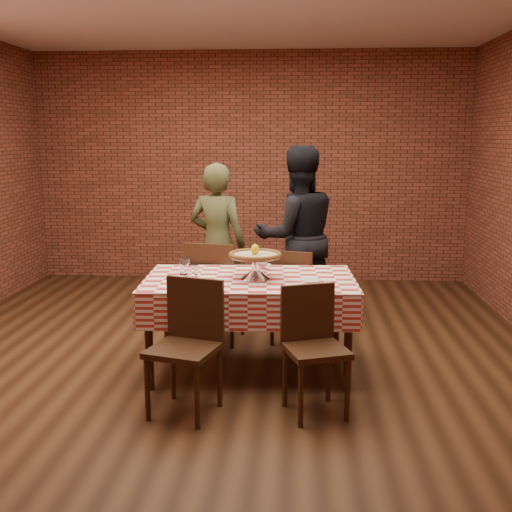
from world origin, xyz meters
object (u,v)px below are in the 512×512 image
at_px(pizza_stand, 255,267).
at_px(water_glass_left, 193,273).
at_px(chair_far_right, 295,295).
at_px(diner_black, 297,237).
at_px(water_glass_right, 185,266).
at_px(pizza, 255,255).
at_px(chair_near_right, 316,353).
at_px(chair_far_left, 216,291).
at_px(table, 250,325).
at_px(chair_near_left, 184,350).
at_px(diner_olive, 218,243).
at_px(condiment_caddy, 263,260).

bearing_deg(pizza_stand, water_glass_left, -165.39).
bearing_deg(chair_far_right, diner_black, -78.17).
xyz_separation_m(pizza_stand, water_glass_right, (-0.57, 0.12, -0.02)).
height_order(pizza, chair_near_right, pizza).
bearing_deg(pizza, chair_far_left, 118.83).
xyz_separation_m(chair_near_right, diner_black, (-0.14, 2.03, 0.45)).
bearing_deg(table, chair_near_left, -115.07).
relative_size(table, diner_olive, 1.01).
xyz_separation_m(pizza, chair_far_left, (-0.41, 0.74, -0.48)).
distance_m(pizza_stand, chair_near_left, 0.99).
bearing_deg(condiment_caddy, diner_olive, 135.04).
xyz_separation_m(chair_far_right, diner_olive, (-0.78, 0.59, 0.36)).
distance_m(pizza_stand, chair_far_left, 0.92).
bearing_deg(condiment_caddy, pizza, -78.67).
xyz_separation_m(chair_near_left, diner_olive, (-0.05, 2.13, 0.35)).
relative_size(water_glass_left, chair_near_left, 0.14).
bearing_deg(chair_near_left, chair_far_right, 81.01).
xyz_separation_m(pizza_stand, condiment_caddy, (0.04, 0.33, -0.01)).
height_order(condiment_caddy, diner_olive, diner_olive).
bearing_deg(chair_far_right, chair_near_right, 109.28).
bearing_deg(pizza_stand, chair_near_right, -58.40).
xyz_separation_m(chair_near_right, chair_far_left, (-0.86, 1.48, 0.04)).
height_order(water_glass_left, chair_far_left, chair_far_left).
xyz_separation_m(table, condiment_caddy, (0.08, 0.32, 0.46)).
bearing_deg(water_glass_right, diner_black, 52.56).
xyz_separation_m(pizza, diner_black, (0.32, 1.29, -0.06)).
distance_m(pizza, chair_far_left, 0.97).
relative_size(table, chair_far_right, 1.86).
height_order(pizza_stand, chair_far_right, pizza_stand).
bearing_deg(table, water_glass_right, 169.06).
height_order(diner_olive, diner_black, diner_black).
height_order(pizza_stand, water_glass_left, pizza_stand).
relative_size(chair_far_left, diner_olive, 0.58).
height_order(water_glass_right, diner_olive, diner_olive).
bearing_deg(diner_olive, condiment_caddy, 132.76).
relative_size(chair_near_left, diner_black, 0.51).
bearing_deg(chair_far_left, condiment_caddy, 146.80).
height_order(condiment_caddy, chair_near_left, condiment_caddy).
xyz_separation_m(water_glass_left, condiment_caddy, (0.50, 0.46, 0.01)).
height_order(chair_near_left, chair_far_right, chair_near_left).
relative_size(table, chair_far_left, 1.73).
height_order(table, diner_olive, diner_olive).
distance_m(table, water_glass_right, 0.70).
bearing_deg(diner_olive, diner_black, -167.75).
distance_m(chair_far_left, chair_far_right, 0.71).
distance_m(water_glass_left, diner_black, 1.61).
bearing_deg(chair_near_right, condiment_caddy, 91.65).
bearing_deg(pizza_stand, condiment_caddy, 83.25).
bearing_deg(chair_near_right, pizza_stand, 102.06).
bearing_deg(water_glass_right, chair_far_left, 74.84).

